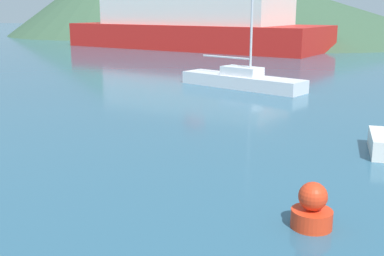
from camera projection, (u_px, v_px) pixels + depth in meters
The scene contains 4 objects.
sailboat_middle at pixel (242, 80), 25.65m from camera, with size 7.24×3.95×6.83m.
ferry_distant at pixel (194, 20), 51.17m from camera, with size 29.22×15.34×8.35m.
buoy_marker at pixel (312, 209), 9.21m from camera, with size 0.80×0.80×0.92m.
hill_central at pixel (264, 9), 70.22m from camera, with size 53.24×53.24×8.19m.
Camera 1 is at (3.87, 3.08, 4.11)m, focal length 45.00 mm.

